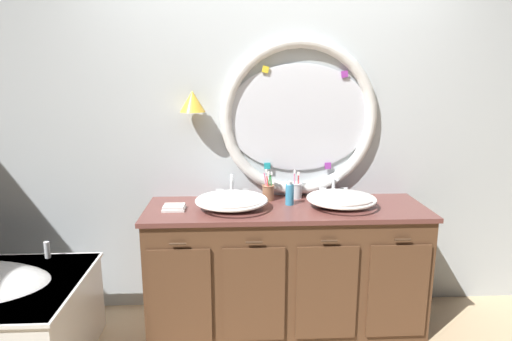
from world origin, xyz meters
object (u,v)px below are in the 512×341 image
sink_basin_left (232,200)px  soap_dispenser (290,194)px  toothbrush_holder_right (296,190)px  toothbrush_holder_left (268,191)px  sink_basin_right (341,199)px  folded_hand_towel (174,208)px

sink_basin_left → soap_dispenser: (0.39, 0.07, 0.02)m
toothbrush_holder_right → toothbrush_holder_left: bearing=-168.4°
sink_basin_right → toothbrush_holder_left: size_ratio=2.10×
toothbrush_holder_left → folded_hand_towel: (-0.62, -0.19, -0.05)m
sink_basin_right → sink_basin_left: bearing=-180.0°
toothbrush_holder_left → toothbrush_holder_right: 0.20m
soap_dispenser → folded_hand_towel: 0.76m
toothbrush_holder_left → sink_basin_left: bearing=-143.4°
soap_dispenser → folded_hand_towel: size_ratio=1.18×
soap_dispenser → folded_hand_towel: (-0.76, -0.08, -0.06)m
sink_basin_left → folded_hand_towel: 0.37m
sink_basin_left → folded_hand_towel: bearing=-179.1°
soap_dispenser → folded_hand_towel: soap_dispenser is taller
sink_basin_right → folded_hand_towel: 1.09m
toothbrush_holder_right → soap_dispenser: 0.17m
toothbrush_holder_left → soap_dispenser: toothbrush_holder_left is taller
sink_basin_right → toothbrush_holder_left: (-0.46, 0.19, 0.01)m
sink_basin_left → soap_dispenser: bearing=10.7°
sink_basin_right → toothbrush_holder_left: bearing=158.1°
sink_basin_right → toothbrush_holder_right: bearing=139.6°
toothbrush_holder_left → soap_dispenser: 0.18m
sink_basin_left → folded_hand_towel: size_ratio=3.30×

